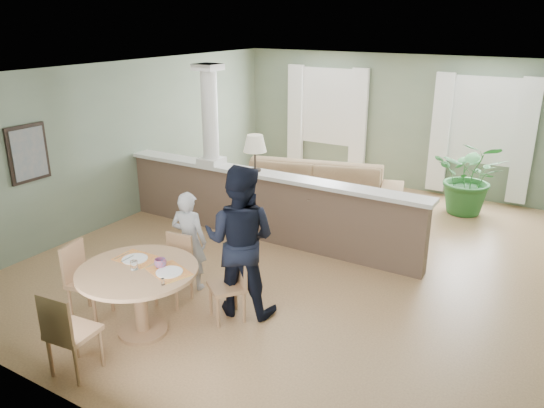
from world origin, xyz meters
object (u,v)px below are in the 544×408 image
Objects in this scene: houseplant at (471,177)px; man_person at (240,241)px; sofa at (309,193)px; child_person at (189,241)px; dining_table at (140,282)px; chair_side at (83,277)px; chair_far_boy at (176,265)px; chair_near at (67,331)px; chair_far_man at (232,281)px.

man_person is (-1.62, -4.90, 0.23)m from houseplant.
man_person is at bearing -91.76° from sofa.
sofa is at bearing -103.45° from child_person.
dining_table is 1.14m from child_person.
sofa is 3.48× the size of chair_side.
dining_table is at bearing 40.73° from man_person.
chair_far_boy is at bearing -106.34° from sofa.
child_person is at bearing -91.76° from chair_near.
chair_near reaches higher than chair_far_boy.
dining_table is 0.99× the size of child_person.
chair_side is (-0.78, -4.26, 0.04)m from sofa.
dining_table is 0.87m from chair_side.
chair_near is at bearing -76.07° from chair_far_man.
chair_side is 1.35m from child_person.
houseplant is 6.31m from dining_table.
chair_near is 1.17m from chair_side.
dining_table reaches higher than chair_far_man.
chair_far_boy is 0.40m from child_person.
child_person reaches higher than chair_near.
child_person is (-2.51, -4.76, -0.02)m from houseplant.
chair_far_man is at bearing -73.61° from chair_side.
child_person reaches higher than dining_table.
chair_far_boy is 0.47× the size of man_person.
chair_far_man is 0.94× the size of chair_side.
chair_far_boy is at bearing -115.65° from houseplant.
chair_side is at bearing -175.69° from dining_table.
houseplant is 1.50× the size of chair_side.
man_person is (0.89, -0.14, 0.25)m from child_person.
man_person is (0.84, 0.21, 0.44)m from chair_far_boy.
houseplant reaches higher than child_person.
chair_near is 1.02× the size of chair_side.
chair_far_boy is at bearing 102.11° from dining_table.
chair_side is at bearing 19.48° from man_person.
dining_table is at bearing -100.24° from chair_near.
dining_table is at bearing -111.25° from houseplant.
houseplant is 1.60× the size of chair_far_boy.
chair_far_boy is (-0.09, -3.42, 0.01)m from sofa.
dining_table reaches higher than chair_far_boy.
chair_side reaches higher than dining_table.
houseplant is at bearing -128.46° from child_person.
chair_far_boy is at bearing -141.42° from chair_far_man.
dining_table is at bearing -103.79° from sofa.
houseplant is 5.38m from child_person.
child_person is 0.72× the size of man_person.
child_person is 0.94m from man_person.
houseplant is 5.35m from chair_far_man.
dining_table is 1.41× the size of chair_near.
chair_side is at bearing -113.49° from chair_far_man.
chair_side reaches higher than chair_far_man.
child_person reaches higher than chair_far_man.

